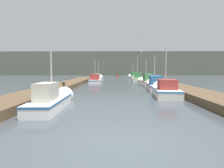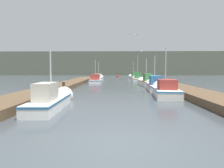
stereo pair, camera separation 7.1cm
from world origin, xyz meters
The scene contains 19 objects.
ground_plane centered at (0.00, 0.00, 0.00)m, with size 200.00×200.00×0.00m.
dock_left centered at (-5.98, 16.00, 0.23)m, with size 2.61×40.00×0.47m.
dock_right centered at (5.98, 16.00, 0.23)m, with size 2.61×40.00×0.47m.
distant_shore_ridge centered at (0.00, 67.49, 3.91)m, with size 120.00×16.00×7.81m.
fishing_boat_0 centered at (-3.61, 5.29, 0.43)m, with size 1.47×5.66×3.44m.
fishing_boat_1 centered at (3.71, 10.09, 0.45)m, with size 2.10×5.11×4.20m.
fishing_boat_2 centered at (3.82, 15.03, 0.48)m, with size 1.83×6.35×3.82m.
fishing_boat_3 centered at (3.65, 19.83, 0.47)m, with size 1.78×5.04×3.67m.
fishing_boat_4 centered at (-3.39, 25.72, 0.38)m, with size 2.17×5.66×4.18m.
fishing_boat_5 centered at (3.71, 30.27, 0.41)m, with size 1.95×4.52×4.96m.
fishing_boat_6 centered at (-3.56, 34.04, 0.34)m, with size 1.59×5.98×3.99m.
fishing_boat_7 centered at (3.59, 38.50, 0.41)m, with size 1.87×6.16×4.02m.
mooring_piling_0 centered at (4.70, 43.86, 0.64)m, with size 0.33×0.33×1.27m.
mooring_piling_1 centered at (-4.53, 8.28, 0.58)m, with size 0.23×0.23×1.15m.
mooring_piling_2 centered at (4.79, 34.18, 0.65)m, with size 0.28×0.28×1.30m.
mooring_piling_3 centered at (-4.75, 12.01, 0.52)m, with size 0.29×0.29×1.02m.
channel_buoy centered at (0.24, 46.53, 0.18)m, with size 0.62×0.62×1.12m.
seagull_lead centered at (2.54, 15.69, 3.97)m, with size 0.55×0.28×0.12m.
seagull_1 centered at (1.94, 16.08, 5.72)m, with size 0.55×0.33×0.12m.
Camera 2 is at (-0.08, -5.54, 2.12)m, focal length 32.00 mm.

